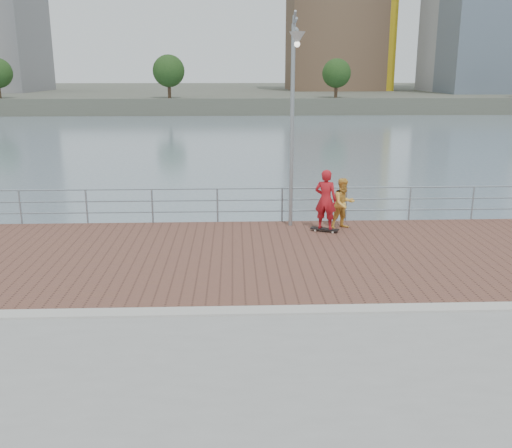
{
  "coord_description": "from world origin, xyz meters",
  "views": [
    {
      "loc": [
        -0.49,
        -10.6,
        4.74
      ],
      "look_at": [
        0.0,
        2.0,
        1.3
      ],
      "focal_mm": 40.0,
      "sensor_mm": 36.0,
      "label": 1
    }
  ],
  "objects_px": {
    "street_lamp": "(294,86)",
    "skateboarder": "(326,200)",
    "bystander": "(343,204)",
    "guardrail": "(250,201)"
  },
  "relations": [
    {
      "from": "skateboarder",
      "to": "bystander",
      "type": "height_order",
      "value": "skateboarder"
    },
    {
      "from": "guardrail",
      "to": "street_lamp",
      "type": "distance_m",
      "value": 3.91
    },
    {
      "from": "guardrail",
      "to": "skateboarder",
      "type": "relative_size",
      "value": 21.72
    },
    {
      "from": "street_lamp",
      "to": "skateboarder",
      "type": "bearing_deg",
      "value": -18.16
    },
    {
      "from": "skateboarder",
      "to": "bystander",
      "type": "bearing_deg",
      "value": -125.89
    },
    {
      "from": "bystander",
      "to": "guardrail",
      "type": "bearing_deg",
      "value": 139.6
    },
    {
      "from": "skateboarder",
      "to": "bystander",
      "type": "distance_m",
      "value": 0.73
    },
    {
      "from": "guardrail",
      "to": "bystander",
      "type": "distance_m",
      "value": 2.96
    },
    {
      "from": "street_lamp",
      "to": "bystander",
      "type": "bearing_deg",
      "value": 1.49
    },
    {
      "from": "guardrail",
      "to": "bystander",
      "type": "height_order",
      "value": "bystander"
    }
  ]
}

